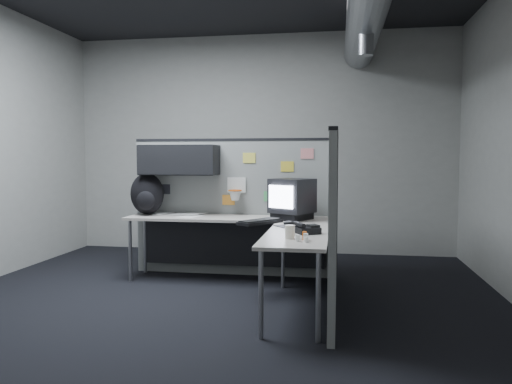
% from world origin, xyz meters
% --- Properties ---
extents(room, '(5.62, 5.62, 3.22)m').
position_xyz_m(room, '(0.56, 0.00, 2.10)').
color(room, black).
rests_on(room, ground).
extents(partition_back, '(2.44, 0.42, 1.63)m').
position_xyz_m(partition_back, '(-0.25, 1.23, 1.00)').
color(partition_back, gray).
rests_on(partition_back, ground).
extents(partition_right, '(0.07, 2.23, 1.63)m').
position_xyz_m(partition_right, '(1.10, 0.22, 0.82)').
color(partition_right, gray).
rests_on(partition_right, ground).
extents(desk, '(2.31, 2.11, 0.73)m').
position_xyz_m(desk, '(0.15, 0.70, 0.61)').
color(desk, '#B2A9A0').
rests_on(desk, ground).
extents(monitor, '(0.53, 0.53, 0.45)m').
position_xyz_m(monitor, '(0.64, 0.88, 0.96)').
color(monitor, black).
rests_on(monitor, desk).
extents(keyboard, '(0.44, 0.51, 0.04)m').
position_xyz_m(keyboard, '(0.36, 0.48, 0.75)').
color(keyboard, black).
rests_on(keyboard, desk).
extents(mouse, '(0.32, 0.31, 0.05)m').
position_xyz_m(mouse, '(0.67, 0.34, 0.75)').
color(mouse, black).
rests_on(mouse, desk).
extents(phone, '(0.27, 0.27, 0.10)m').
position_xyz_m(phone, '(0.86, -0.09, 0.77)').
color(phone, black).
rests_on(phone, desk).
extents(bottles, '(0.11, 0.16, 0.07)m').
position_xyz_m(bottles, '(0.87, -0.51, 0.76)').
color(bottles, silver).
rests_on(bottles, desk).
extents(cup, '(0.09, 0.09, 0.11)m').
position_xyz_m(cup, '(0.75, -0.41, 0.79)').
color(cup, silver).
rests_on(cup, desk).
extents(papers, '(0.74, 0.57, 0.01)m').
position_xyz_m(papers, '(-0.68, 1.11, 0.74)').
color(papers, white).
rests_on(papers, desk).
extents(backpack, '(0.42, 0.39, 0.49)m').
position_xyz_m(backpack, '(-1.09, 1.06, 0.97)').
color(backpack, black).
rests_on(backpack, desk).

